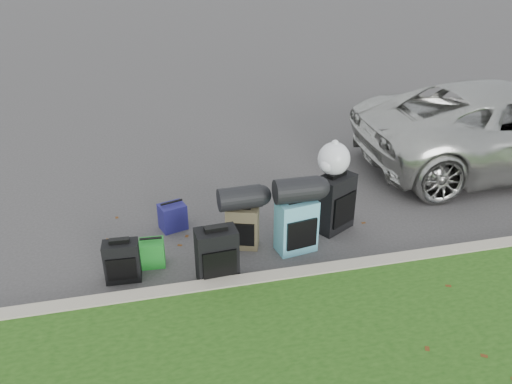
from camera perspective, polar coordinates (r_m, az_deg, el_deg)
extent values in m
plane|color=#383535|center=(6.39, 1.29, -5.11)|extent=(120.00, 120.00, 0.00)
cube|color=#9E937F|center=(5.55, 3.92, -9.74)|extent=(120.00, 0.18, 0.15)
imported|color=#B7B7B2|center=(9.09, 27.21, 6.59)|extent=(5.11, 2.63, 1.38)
cube|color=black|center=(5.70, -15.06, -7.65)|extent=(0.39, 0.23, 0.47)
cube|color=black|center=(5.46, -4.49, -7.28)|extent=(0.46, 0.29, 0.64)
cube|color=#3D3725|center=(6.07, -1.55, -4.02)|extent=(0.44, 0.35, 0.53)
cube|color=teal|center=(5.98, 4.62, -3.88)|extent=(0.50, 0.35, 0.66)
cube|color=black|center=(6.46, 8.95, -1.22)|extent=(0.58, 0.51, 0.75)
cube|color=#1C8024|center=(5.91, -11.77, -6.84)|extent=(0.29, 0.24, 0.31)
cube|color=navy|center=(6.57, -9.50, -2.80)|extent=(0.38, 0.34, 0.34)
cylinder|color=black|center=(5.87, -1.85, -0.68)|extent=(0.52, 0.30, 0.28)
cylinder|color=black|center=(5.75, 4.70, 0.23)|extent=(0.52, 0.29, 0.29)
sphere|color=white|center=(6.28, 8.89, 3.76)|extent=(0.41, 0.41, 0.41)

